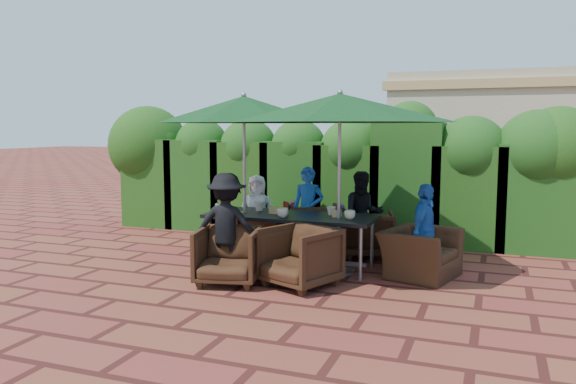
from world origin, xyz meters
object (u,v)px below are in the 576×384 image
(chair_end_right, at_px, (420,245))
(chair_far_right, at_px, (368,231))
(chair_near_left, at_px, (228,253))
(umbrella_left, at_px, (244,110))
(chair_near_right, at_px, (300,254))
(chair_far_left, at_px, (267,225))
(umbrella_right, at_px, (340,108))
(chair_far_mid, at_px, (311,226))
(dining_table, at_px, (290,220))

(chair_end_right, bearing_deg, chair_far_right, 60.21)
(chair_far_right, bearing_deg, chair_near_left, 42.95)
(umbrella_left, relative_size, chair_near_right, 3.01)
(chair_far_left, height_order, chair_far_right, chair_far_left)
(chair_far_right, height_order, chair_end_right, chair_end_right)
(chair_near_left, distance_m, chair_end_right, 2.51)
(umbrella_right, bearing_deg, chair_far_mid, 125.71)
(chair_far_mid, distance_m, chair_near_left, 2.05)
(chair_far_mid, distance_m, chair_far_right, 0.89)
(dining_table, distance_m, umbrella_left, 1.70)
(umbrella_left, bearing_deg, chair_far_left, 94.55)
(dining_table, height_order, chair_far_right, chair_far_right)
(chair_far_left, height_order, chair_far_mid, chair_far_mid)
(chair_far_mid, bearing_deg, dining_table, 70.83)
(chair_near_right, height_order, chair_end_right, chair_end_right)
(chair_far_right, height_order, chair_near_left, chair_near_left)
(chair_near_right, relative_size, chair_end_right, 0.85)
(chair_far_mid, relative_size, chair_far_right, 1.10)
(chair_far_mid, bearing_deg, chair_near_right, 84.58)
(chair_near_left, bearing_deg, chair_far_left, 86.73)
(dining_table, xyz_separation_m, umbrella_right, (0.71, -0.06, 1.54))
(umbrella_left, distance_m, chair_far_mid, 2.13)
(chair_near_left, relative_size, chair_end_right, 0.81)
(chair_far_mid, distance_m, chair_end_right, 1.96)
(dining_table, bearing_deg, chair_far_right, 49.21)
(chair_far_left, height_order, chair_near_right, chair_near_right)
(umbrella_left, height_order, chair_far_mid, umbrella_left)
(chair_far_left, distance_m, chair_near_left, 2.14)
(dining_table, relative_size, chair_near_right, 2.89)
(umbrella_left, xyz_separation_m, chair_far_mid, (0.72, 0.91, -1.79))
(dining_table, bearing_deg, chair_far_left, 127.60)
(umbrella_right, relative_size, chair_far_mid, 3.53)
(umbrella_right, bearing_deg, umbrella_left, 176.54)
(umbrella_left, distance_m, chair_near_left, 2.14)
(umbrella_left, relative_size, chair_near_left, 3.14)
(dining_table, xyz_separation_m, chair_near_right, (0.44, -0.87, -0.26))
(dining_table, bearing_deg, chair_end_right, 3.61)
(chair_far_left, distance_m, chair_near_right, 2.28)
(chair_far_mid, relative_size, chair_near_right, 1.03)
(chair_far_mid, height_order, chair_end_right, chair_far_mid)
(umbrella_right, xyz_separation_m, chair_far_mid, (-0.71, 0.99, -1.79))
(chair_near_right, bearing_deg, chair_near_left, -144.00)
(chair_far_mid, xyz_separation_m, chair_end_right, (1.78, -0.83, -0.00))
(umbrella_left, distance_m, chair_near_right, 2.33)
(chair_far_left, relative_size, chair_near_left, 0.99)
(dining_table, distance_m, chair_near_left, 1.19)
(chair_end_right, bearing_deg, chair_far_mid, 81.14)
(dining_table, height_order, chair_near_left, chair_near_left)
(umbrella_left, xyz_separation_m, umbrella_right, (1.43, -0.09, 0.00))
(chair_far_right, bearing_deg, chair_far_mid, -8.83)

